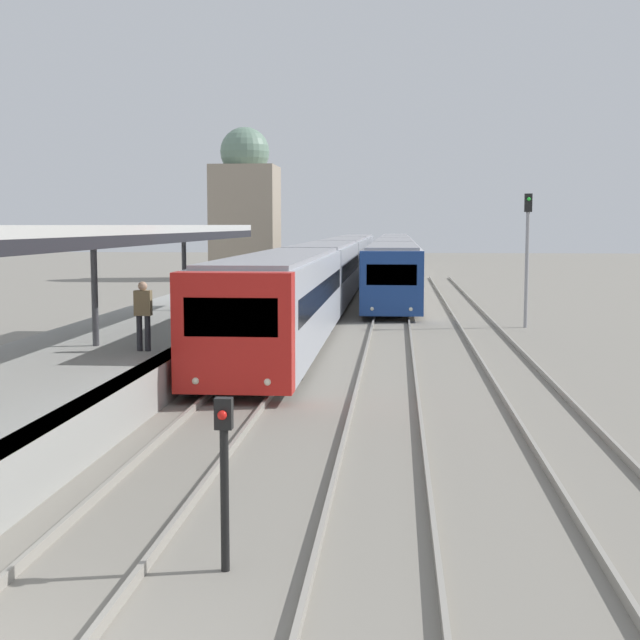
% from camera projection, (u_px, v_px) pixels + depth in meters
% --- Properties ---
extents(platform_canopy, '(4.00, 23.38, 2.99)m').
position_uv_depth(platform_canopy, '(95.00, 230.00, 21.87)').
color(platform_canopy, beige).
rests_on(platform_canopy, station_platform).
extents(person_on_platform, '(0.40, 0.22, 1.66)m').
position_uv_depth(person_on_platform, '(143.00, 312.00, 21.17)').
color(person_on_platform, '#2D2D33').
rests_on(person_on_platform, station_platform).
extents(train_near, '(2.67, 66.02, 3.06)m').
position_uv_depth(train_near, '(336.00, 264.00, 51.99)').
color(train_near, red).
rests_on(train_near, ground_plane).
extents(train_far, '(2.63, 59.78, 3.02)m').
position_uv_depth(train_far, '(394.00, 256.00, 65.58)').
color(train_far, navy).
rests_on(train_far, ground_plane).
extents(signal_post_near, '(0.20, 0.21, 2.03)m').
position_uv_depth(signal_post_near, '(224.00, 465.00, 10.13)').
color(signal_post_near, black).
rests_on(signal_post_near, ground_plane).
extents(signal_mast_far, '(0.28, 0.29, 5.16)m').
position_uv_depth(signal_mast_far, '(527.00, 244.00, 34.21)').
color(signal_mast_far, gray).
rests_on(signal_mast_far, ground_plane).
extents(distant_domed_building, '(4.64, 4.64, 11.00)m').
position_uv_depth(distant_domed_building, '(245.00, 208.00, 64.92)').
color(distant_domed_building, gray).
rests_on(distant_domed_building, ground_plane).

